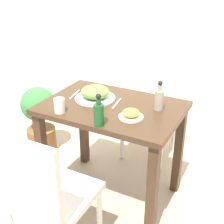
{
  "coord_description": "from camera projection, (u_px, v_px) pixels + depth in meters",
  "views": [
    {
      "loc": [
        0.88,
        -1.68,
        1.62
      ],
      "look_at": [
        0.0,
        0.0,
        0.7
      ],
      "focal_mm": 50.0,
      "sensor_mm": 36.0,
      "label": 1
    }
  ],
  "objects": [
    {
      "name": "ground_plane",
      "position": [
        112.0,
        193.0,
        2.42
      ],
      "size": [
        16.0,
        16.0,
        0.0
      ],
      "primitive_type": "plane",
      "color": "tan"
    },
    {
      "name": "sauce_bottle",
      "position": [
        99.0,
        113.0,
        1.81
      ],
      "size": [
        0.06,
        0.06,
        0.2
      ],
      "color": "#194C23",
      "rests_on": "dining_table"
    },
    {
      "name": "potted_plant_left",
      "position": [
        40.0,
        116.0,
        2.82
      ],
      "size": [
        0.31,
        0.31,
        0.63
      ],
      "color": "brown",
      "rests_on": "ground_plane"
    },
    {
      "name": "side_plate",
      "position": [
        131.0,
        114.0,
        1.91
      ],
      "size": [
        0.15,
        0.15,
        0.06
      ],
      "color": "white",
      "rests_on": "dining_table"
    },
    {
      "name": "food_plate",
      "position": [
        95.0,
        93.0,
        2.16
      ],
      "size": [
        0.28,
        0.28,
        0.1
      ],
      "color": "white",
      "rests_on": "dining_table"
    },
    {
      "name": "spoon_utensil",
      "position": [
        117.0,
        103.0,
        2.11
      ],
      "size": [
        0.03,
        0.18,
        0.0
      ],
      "rotation": [
        0.0,
        0.0,
        1.71
      ],
      "color": "silver",
      "rests_on": "dining_table"
    },
    {
      "name": "chair_far",
      "position": [
        154.0,
        99.0,
        2.75
      ],
      "size": [
        0.42,
        0.42,
        0.91
      ],
      "color": "silver",
      "rests_on": "ground_plane"
    },
    {
      "name": "condiment_bottle",
      "position": [
        159.0,
        99.0,
        2.0
      ],
      "size": [
        0.06,
        0.06,
        0.2
      ],
      "color": "gray",
      "rests_on": "dining_table"
    },
    {
      "name": "drink_cup",
      "position": [
        59.0,
        106.0,
        1.97
      ],
      "size": [
        0.07,
        0.07,
        0.09
      ],
      "color": "silver",
      "rests_on": "dining_table"
    },
    {
      "name": "fork_utensil",
      "position": [
        75.0,
        94.0,
        2.25
      ],
      "size": [
        0.04,
        0.17,
        0.0
      ],
      "rotation": [
        0.0,
        0.0,
        1.74
      ],
      "color": "silver",
      "rests_on": "dining_table"
    },
    {
      "name": "chair_near",
      "position": [
        44.0,
        194.0,
        1.64
      ],
      "size": [
        0.42,
        0.42,
        0.91
      ],
      "rotation": [
        0.0,
        0.0,
        3.14
      ],
      "color": "silver",
      "rests_on": "ground_plane"
    },
    {
      "name": "dining_table",
      "position": [
        112.0,
        124.0,
        2.15
      ],
      "size": [
        0.93,
        0.64,
        0.75
      ],
      "color": "#3D2819",
      "rests_on": "ground_plane"
    }
  ]
}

